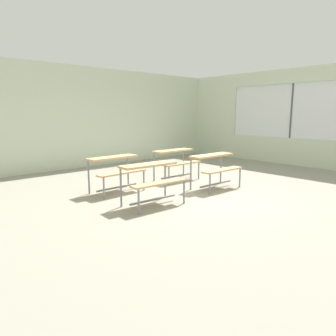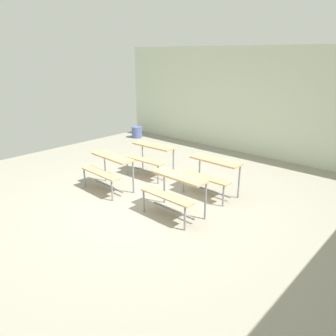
# 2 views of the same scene
# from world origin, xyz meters

# --- Properties ---
(ground) EXTENTS (10.00, 9.00, 0.05)m
(ground) POSITION_xyz_m (0.00, 0.00, -0.03)
(ground) COLOR gray
(wall_back) EXTENTS (10.00, 0.12, 3.00)m
(wall_back) POSITION_xyz_m (0.00, 4.50, 1.50)
(wall_back) COLOR beige
(wall_back) RESTS_ON ground
(wall_right) EXTENTS (0.12, 9.00, 3.00)m
(wall_right) POSITION_xyz_m (5.00, -0.13, 1.45)
(wall_right) COLOR beige
(wall_right) RESTS_ON ground
(desk_bench_r0c0) EXTENTS (1.13, 0.64, 0.74)m
(desk_bench_r0c0) POSITION_xyz_m (-1.09, -0.01, 0.56)
(desk_bench_r0c0) COLOR tan
(desk_bench_r0c0) RESTS_ON ground
(desk_bench_r0c1) EXTENTS (1.11, 0.62, 0.74)m
(desk_bench_r0c1) POSITION_xyz_m (0.72, 0.04, 0.56)
(desk_bench_r0c1) COLOR tan
(desk_bench_r0c1) RESTS_ON ground
(desk_bench_r1c0) EXTENTS (1.12, 0.63, 0.74)m
(desk_bench_r1c0) POSITION_xyz_m (-1.07, 1.22, 0.56)
(desk_bench_r1c0) COLOR tan
(desk_bench_r1c0) RESTS_ON ground
(desk_bench_r1c1) EXTENTS (1.11, 0.61, 0.74)m
(desk_bench_r1c1) POSITION_xyz_m (0.68, 1.24, 0.56)
(desk_bench_r1c1) COLOR tan
(desk_bench_r1c1) RESTS_ON ground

